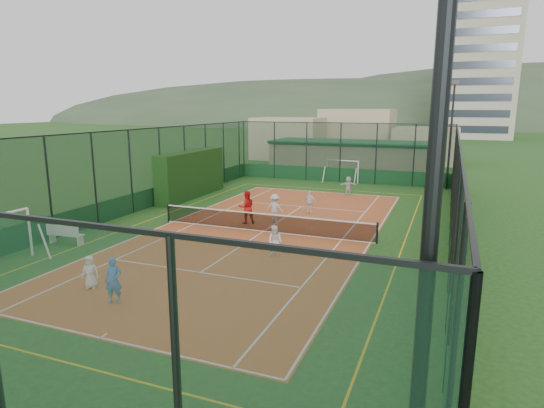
{
  "coord_description": "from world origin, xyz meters",
  "views": [
    {
      "loc": [
        8.72,
        -20.93,
        6.34
      ],
      "look_at": [
        -0.03,
        1.29,
        1.2
      ],
      "focal_mm": 30.0,
      "sensor_mm": 36.0,
      "label": 1
    }
  ],
  "objects_px": {
    "floodlight_se": "(422,337)",
    "child_far_left": "(275,208)",
    "child_near_mid": "(114,280)",
    "child_far_right": "(310,202)",
    "white_bench": "(66,234)",
    "child_far_back": "(348,186)",
    "coach": "(247,207)",
    "child_near_right": "(275,241)",
    "floodlight_ne": "(451,136)",
    "futsal_goal_far": "(342,171)",
    "clubhouse": "(352,158)",
    "apartment_tower": "(476,62)",
    "child_near_left": "(90,272)"
  },
  "relations": [
    {
      "from": "child_near_mid",
      "to": "child_far_left",
      "type": "xyz_separation_m",
      "value": [
        1.0,
        12.02,
        0.01
      ]
    },
    {
      "from": "clubhouse",
      "to": "coach",
      "type": "height_order",
      "value": "clubhouse"
    },
    {
      "from": "floodlight_se",
      "to": "child_near_left",
      "type": "bearing_deg",
      "value": 146.96
    },
    {
      "from": "floodlight_ne",
      "to": "futsal_goal_far",
      "type": "bearing_deg",
      "value": 177.24
    },
    {
      "from": "child_near_mid",
      "to": "child_near_right",
      "type": "distance_m",
      "value": 7.06
    },
    {
      "from": "white_bench",
      "to": "child_near_right",
      "type": "xyz_separation_m",
      "value": [
        9.82,
        1.83,
        0.21
      ]
    },
    {
      "from": "child_far_right",
      "to": "futsal_goal_far",
      "type": "bearing_deg",
      "value": -77.25
    },
    {
      "from": "child_near_left",
      "to": "child_far_left",
      "type": "relative_size",
      "value": 0.76
    },
    {
      "from": "child_far_right",
      "to": "child_near_mid",
      "type": "bearing_deg",
      "value": 90.06
    },
    {
      "from": "coach",
      "to": "clubhouse",
      "type": "bearing_deg",
      "value": -128.21
    },
    {
      "from": "floodlight_ne",
      "to": "futsal_goal_far",
      "type": "xyz_separation_m",
      "value": [
        -8.38,
        0.4,
        -3.2
      ]
    },
    {
      "from": "white_bench",
      "to": "coach",
      "type": "bearing_deg",
      "value": 39.88
    },
    {
      "from": "child_near_left",
      "to": "child_far_back",
      "type": "height_order",
      "value": "child_far_back"
    },
    {
      "from": "child_near_mid",
      "to": "child_far_left",
      "type": "height_order",
      "value": "child_far_left"
    },
    {
      "from": "apartment_tower",
      "to": "child_far_right",
      "type": "relative_size",
      "value": 21.46
    },
    {
      "from": "apartment_tower",
      "to": "futsal_goal_far",
      "type": "distance_m",
      "value": 67.54
    },
    {
      "from": "floodlight_ne",
      "to": "coach",
      "type": "height_order",
      "value": "floodlight_ne"
    },
    {
      "from": "child_far_left",
      "to": "coach",
      "type": "relative_size",
      "value": 0.86
    },
    {
      "from": "floodlight_se",
      "to": "white_bench",
      "type": "relative_size",
      "value": 4.71
    },
    {
      "from": "floodlight_se",
      "to": "child_far_left",
      "type": "xyz_separation_m",
      "value": [
        -8.82,
        18.78,
        -3.34
      ]
    },
    {
      "from": "floodlight_se",
      "to": "child_near_right",
      "type": "bearing_deg",
      "value": 116.77
    },
    {
      "from": "floodlight_ne",
      "to": "child_far_left",
      "type": "height_order",
      "value": "floodlight_ne"
    },
    {
      "from": "child_far_left",
      "to": "child_near_right",
      "type": "bearing_deg",
      "value": 111.44
    },
    {
      "from": "floodlight_se",
      "to": "apartment_tower",
      "type": "height_order",
      "value": "apartment_tower"
    },
    {
      "from": "floodlight_se",
      "to": "child_near_mid",
      "type": "distance_m",
      "value": 12.38
    },
    {
      "from": "white_bench",
      "to": "child_near_right",
      "type": "bearing_deg",
      "value": 4.14
    },
    {
      "from": "child_near_left",
      "to": "child_far_left",
      "type": "height_order",
      "value": "child_far_left"
    },
    {
      "from": "apartment_tower",
      "to": "white_bench",
      "type": "distance_m",
      "value": 90.78
    },
    {
      "from": "futsal_goal_far",
      "to": "child_near_mid",
      "type": "relative_size",
      "value": 1.87
    },
    {
      "from": "floodlight_ne",
      "to": "child_near_mid",
      "type": "xyz_separation_m",
      "value": [
        -9.81,
        -26.44,
        -3.35
      ]
    },
    {
      "from": "child_far_back",
      "to": "coach",
      "type": "xyz_separation_m",
      "value": [
        -3.45,
        -10.21,
        0.23
      ]
    },
    {
      "from": "child_far_right",
      "to": "white_bench",
      "type": "bearing_deg",
      "value": 57.83
    },
    {
      "from": "floodlight_ne",
      "to": "child_near_left",
      "type": "xyz_separation_m",
      "value": [
        -11.45,
        -25.75,
        -3.52
      ]
    },
    {
      "from": "child_far_back",
      "to": "coach",
      "type": "height_order",
      "value": "coach"
    },
    {
      "from": "child_near_mid",
      "to": "coach",
      "type": "relative_size",
      "value": 0.84
    },
    {
      "from": "floodlight_ne",
      "to": "child_far_left",
      "type": "relative_size",
      "value": 5.3
    },
    {
      "from": "child_far_back",
      "to": "apartment_tower",
      "type": "bearing_deg",
      "value": -115.08
    },
    {
      "from": "futsal_goal_far",
      "to": "child_near_mid",
      "type": "bearing_deg",
      "value": -86.42
    },
    {
      "from": "white_bench",
      "to": "child_far_right",
      "type": "distance_m",
      "value": 13.48
    },
    {
      "from": "child_far_left",
      "to": "child_far_right",
      "type": "xyz_separation_m",
      "value": [
        1.27,
        2.59,
        -0.08
      ]
    },
    {
      "from": "child_far_back",
      "to": "coach",
      "type": "bearing_deg",
      "value": 54.37
    },
    {
      "from": "child_near_left",
      "to": "floodlight_se",
      "type": "bearing_deg",
      "value": -58.97
    },
    {
      "from": "apartment_tower",
      "to": "child_far_back",
      "type": "xyz_separation_m",
      "value": [
        -10.05,
        -70.59,
        -14.31
      ]
    },
    {
      "from": "child_near_right",
      "to": "child_far_left",
      "type": "bearing_deg",
      "value": 123.24
    },
    {
      "from": "child_far_left",
      "to": "child_near_mid",
      "type": "bearing_deg",
      "value": 85.38
    },
    {
      "from": "clubhouse",
      "to": "child_near_mid",
      "type": "height_order",
      "value": "clubhouse"
    },
    {
      "from": "white_bench",
      "to": "futsal_goal_far",
      "type": "distance_m",
      "value": 23.8
    },
    {
      "from": "clubhouse",
      "to": "child_near_mid",
      "type": "distance_m",
      "value": 31.87
    },
    {
      "from": "clubhouse",
      "to": "white_bench",
      "type": "xyz_separation_m",
      "value": [
        -7.8,
        -27.4,
        -1.08
      ]
    },
    {
      "from": "clubhouse",
      "to": "child_near_right",
      "type": "relative_size",
      "value": 11.04
    }
  ]
}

